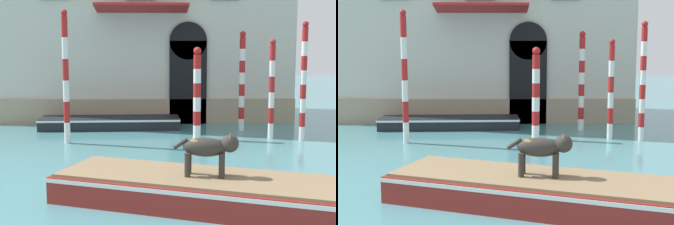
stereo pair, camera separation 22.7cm
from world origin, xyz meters
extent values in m
cube|color=tan|center=(0.20, 18.01, 0.54)|extent=(13.45, 0.16, 1.09)
cube|color=black|center=(2.23, 18.00, 1.79)|extent=(1.60, 0.14, 3.58)
cylinder|color=black|center=(2.23, 18.00, 3.58)|extent=(1.60, 0.14, 1.60)
cube|color=#B22323|center=(0.27, 17.36, 4.90)|extent=(3.82, 1.40, 0.29)
cube|color=maroon|center=(1.84, 7.00, 0.28)|extent=(6.66, 4.05, 0.56)
cube|color=white|center=(1.84, 7.00, 0.50)|extent=(6.70, 4.09, 0.08)
cube|color=#8C7251|center=(1.84, 7.00, 0.59)|extent=(6.42, 3.84, 0.06)
cylinder|color=#332D28|center=(2.11, 7.10, 0.86)|extent=(0.12, 0.12, 0.48)
cylinder|color=#332D28|center=(2.06, 6.84, 0.86)|extent=(0.12, 0.12, 0.48)
cylinder|color=#332D28|center=(1.43, 7.22, 0.86)|extent=(0.12, 0.12, 0.48)
cylinder|color=#332D28|center=(1.39, 6.95, 0.86)|extent=(0.12, 0.12, 0.48)
ellipsoid|color=#332D28|center=(1.75, 7.03, 1.21)|extent=(0.95, 0.53, 0.38)
ellipsoid|color=brown|center=(1.62, 7.05, 1.31)|extent=(0.43, 0.33, 0.13)
sphere|color=#332D28|center=(2.24, 6.95, 1.29)|extent=(0.36, 0.36, 0.36)
cone|color=brown|center=(2.25, 7.04, 1.43)|extent=(0.11, 0.11, 0.14)
cone|color=brown|center=(2.22, 6.85, 1.43)|extent=(0.11, 0.11, 0.14)
cylinder|color=#332D28|center=(1.26, 7.11, 1.26)|extent=(0.33, 0.14, 0.26)
cube|color=black|center=(-1.04, 16.80, 0.23)|extent=(5.63, 1.68, 0.47)
cube|color=white|center=(-1.04, 16.80, 0.41)|extent=(5.66, 1.71, 0.08)
cube|color=#8C7251|center=(-1.04, 16.80, 0.21)|extent=(3.11, 1.23, 0.42)
cylinder|color=white|center=(2.28, 14.36, 0.25)|extent=(0.27, 0.27, 0.50)
cylinder|color=#B21E1E|center=(2.28, 14.36, 0.75)|extent=(0.27, 0.27, 0.50)
cylinder|color=white|center=(2.28, 14.36, 1.26)|extent=(0.27, 0.27, 0.50)
cylinder|color=#B21E1E|center=(2.28, 14.36, 1.76)|extent=(0.27, 0.27, 0.50)
cylinder|color=white|center=(2.28, 14.36, 2.26)|extent=(0.27, 0.27, 0.50)
cylinder|color=#B21E1E|center=(2.28, 14.36, 2.77)|extent=(0.27, 0.27, 0.50)
sphere|color=#B21E1E|center=(2.28, 14.36, 3.14)|extent=(0.28, 0.28, 0.28)
cylinder|color=white|center=(4.23, 16.20, 0.23)|extent=(0.23, 0.23, 0.46)
cylinder|color=#B21E1E|center=(4.23, 16.20, 0.69)|extent=(0.23, 0.23, 0.46)
cylinder|color=white|center=(4.23, 16.20, 1.15)|extent=(0.23, 0.23, 0.46)
cylinder|color=#B21E1E|center=(4.23, 16.20, 1.62)|extent=(0.23, 0.23, 0.46)
cylinder|color=white|center=(4.23, 16.20, 2.08)|extent=(0.23, 0.23, 0.46)
cylinder|color=#B21E1E|center=(4.23, 16.20, 2.54)|extent=(0.23, 0.23, 0.46)
cylinder|color=white|center=(4.23, 16.20, 3.00)|extent=(0.23, 0.23, 0.46)
cylinder|color=#B21E1E|center=(4.23, 16.20, 3.46)|extent=(0.23, 0.23, 0.46)
sphere|color=#B21E1E|center=(4.23, 16.20, 3.80)|extent=(0.24, 0.24, 0.24)
cylinder|color=white|center=(-2.23, 13.71, 0.36)|extent=(0.20, 0.20, 0.72)
cylinder|color=#B21E1E|center=(-2.23, 13.71, 1.08)|extent=(0.20, 0.20, 0.72)
cylinder|color=white|center=(-2.23, 13.71, 1.80)|extent=(0.20, 0.20, 0.72)
cylinder|color=#B21E1E|center=(-2.23, 13.71, 2.51)|extent=(0.20, 0.20, 0.72)
cylinder|color=white|center=(-2.23, 13.71, 3.23)|extent=(0.20, 0.20, 0.72)
cylinder|color=#B21E1E|center=(-2.23, 13.71, 3.95)|extent=(0.20, 0.20, 0.72)
sphere|color=#B21E1E|center=(-2.23, 13.71, 4.40)|extent=(0.21, 0.21, 0.21)
cylinder|color=white|center=(5.95, 13.94, 0.25)|extent=(0.21, 0.21, 0.50)
cylinder|color=#B21E1E|center=(5.95, 13.94, 0.74)|extent=(0.21, 0.21, 0.50)
cylinder|color=white|center=(5.95, 13.94, 1.24)|extent=(0.21, 0.21, 0.50)
cylinder|color=#B21E1E|center=(5.95, 13.94, 1.73)|extent=(0.21, 0.21, 0.50)
cylinder|color=white|center=(5.95, 13.94, 2.23)|extent=(0.21, 0.21, 0.50)
cylinder|color=#B21E1E|center=(5.95, 13.94, 2.72)|extent=(0.21, 0.21, 0.50)
cylinder|color=white|center=(5.95, 13.94, 3.22)|extent=(0.21, 0.21, 0.50)
cylinder|color=#B21E1E|center=(5.95, 13.94, 3.71)|extent=(0.21, 0.21, 0.50)
sphere|color=#B21E1E|center=(5.95, 13.94, 4.05)|extent=(0.22, 0.22, 0.22)
cylinder|color=white|center=(4.94, 14.33, 0.28)|extent=(0.20, 0.20, 0.56)
cylinder|color=#B21E1E|center=(4.94, 14.33, 0.84)|extent=(0.20, 0.20, 0.56)
cylinder|color=white|center=(4.94, 14.33, 1.40)|extent=(0.20, 0.20, 0.56)
cylinder|color=#B21E1E|center=(4.94, 14.33, 1.96)|extent=(0.20, 0.20, 0.56)
cylinder|color=white|center=(4.94, 14.33, 2.52)|extent=(0.20, 0.20, 0.56)
cylinder|color=#B21E1E|center=(4.94, 14.33, 3.08)|extent=(0.20, 0.20, 0.56)
sphere|color=#B21E1E|center=(4.94, 14.33, 3.45)|extent=(0.21, 0.21, 0.21)
camera|label=1|loc=(0.70, -2.16, 3.10)|focal=50.00mm
camera|label=2|loc=(0.93, -2.16, 3.10)|focal=50.00mm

